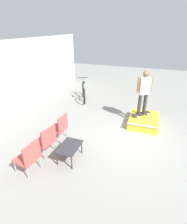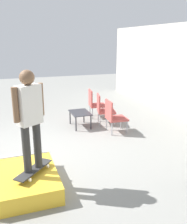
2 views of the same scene
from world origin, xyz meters
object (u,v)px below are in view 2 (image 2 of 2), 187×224
(coffee_table, at_px, (80,114))
(patio_chair_left, at_px, (95,102))
(person_skater, at_px, (30,114))
(patio_chair_right, at_px, (114,115))
(skate_ramp_box, at_px, (25,180))
(patio_chair_center, at_px, (103,108))
(skateboard_on_ramp, at_px, (34,170))

(coffee_table, xyz_separation_m, patio_chair_left, (-0.78, 0.73, 0.11))
(person_skater, distance_m, patio_chair_right, 3.29)
(skate_ramp_box, xyz_separation_m, patio_chair_right, (-2.01, 2.53, 0.34))
(skate_ramp_box, relative_size, person_skater, 0.85)
(skate_ramp_box, distance_m, patio_chair_right, 3.25)
(coffee_table, xyz_separation_m, patio_chair_center, (-0.02, 0.74, 0.11))
(patio_chair_center, bearing_deg, patio_chair_left, 13.42)
(patio_chair_left, bearing_deg, patio_chair_right, -172.02)
(coffee_table, bearing_deg, patio_chair_left, 136.77)
(skateboard_on_ramp, height_order, patio_chair_right, patio_chair_right)
(skate_ramp_box, xyz_separation_m, patio_chair_left, (-3.55, 2.53, 0.34))
(skateboard_on_ramp, bearing_deg, coffee_table, -166.62)
(skateboard_on_ramp, relative_size, patio_chair_left, 0.79)
(patio_chair_left, height_order, patio_chair_right, same)
(skateboard_on_ramp, xyz_separation_m, coffee_table, (-2.86, 1.65, 0.01))
(skateboard_on_ramp, relative_size, person_skater, 0.43)
(skate_ramp_box, height_order, patio_chair_left, patio_chair_left)
(skateboard_on_ramp, bearing_deg, person_skater, 57.44)
(patio_chair_left, height_order, patio_chair_center, same)
(patio_chair_left, bearing_deg, coffee_table, 144.78)
(person_skater, bearing_deg, coffee_table, -151.72)
(person_skater, xyz_separation_m, patio_chair_left, (-3.64, 2.39, -0.87))
(person_skater, height_order, patio_chair_right, person_skater)
(coffee_table, distance_m, patio_chair_left, 1.08)
(coffee_table, bearing_deg, skate_ramp_box, -33.02)
(coffee_table, relative_size, patio_chair_left, 0.85)
(skate_ramp_box, distance_m, patio_chair_left, 4.37)
(patio_chair_center, height_order, patio_chair_right, same)
(person_skater, xyz_separation_m, patio_chair_right, (-2.10, 2.38, -0.87))
(person_skater, relative_size, patio_chair_center, 1.81)
(patio_chair_left, xyz_separation_m, patio_chair_center, (0.76, 0.00, 0.00))
(skateboard_on_ramp, xyz_separation_m, patio_chair_right, (-2.10, 2.38, 0.12))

